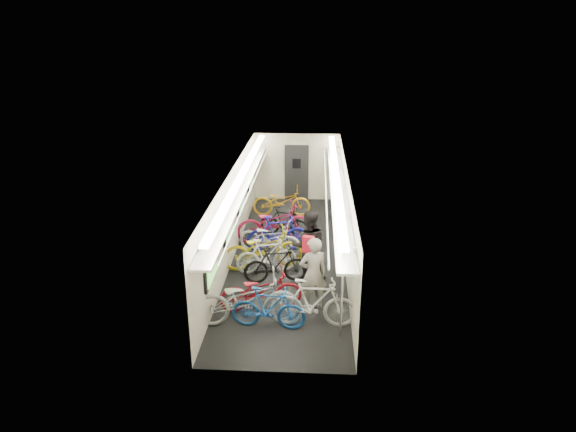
# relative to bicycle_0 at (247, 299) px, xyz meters

# --- Properties ---
(train_car_shell) EXTENTS (10.00, 10.00, 10.00)m
(train_car_shell) POSITION_rel_bicycle_0_xyz_m (0.33, 4.12, 1.08)
(train_car_shell) COLOR black
(train_car_shell) RESTS_ON ground
(bicycle_0) EXTENTS (2.28, 1.11, 1.15)m
(bicycle_0) POSITION_rel_bicycle_0_xyz_m (0.00, 0.00, 0.00)
(bicycle_0) COLOR #9E9EA3
(bicycle_0) RESTS_ON ground
(bicycle_1) EXTENTS (1.59, 0.58, 0.94)m
(bicycle_1) POSITION_rel_bicycle_0_xyz_m (0.47, -0.16, -0.10)
(bicycle_1) COLOR #1B52A4
(bicycle_1) RESTS_ON ground
(bicycle_2) EXTENTS (1.91, 1.03, 0.95)m
(bicycle_2) POSITION_rel_bicycle_0_xyz_m (0.24, 0.57, -0.10)
(bicycle_2) COLOR maroon
(bicycle_2) RESTS_ON ground
(bicycle_3) EXTENTS (1.65, 0.75, 0.96)m
(bicycle_3) POSITION_rel_bicycle_0_xyz_m (0.47, 1.89, -0.09)
(bicycle_3) COLOR black
(bicycle_3) RESTS_ON ground
(bicycle_4) EXTENTS (2.17, 1.23, 1.08)m
(bicycle_4) POSITION_rel_bicycle_0_xyz_m (0.06, 2.66, -0.03)
(bicycle_4) COLOR #B89E11
(bicycle_4) RESTS_ON ground
(bicycle_5) EXTENTS (1.61, 0.78, 0.93)m
(bicycle_5) POSITION_rel_bicycle_0_xyz_m (0.18, 2.41, -0.11)
(bicycle_5) COLOR white
(bicycle_5) RESTS_ON ground
(bicycle_6) EXTENTS (1.89, 1.09, 0.94)m
(bicycle_6) POSITION_rel_bicycle_0_xyz_m (0.16, 3.58, -0.10)
(bicycle_6) COLOR silver
(bicycle_6) RESTS_ON ground
(bicycle_7) EXTENTS (1.80, 0.83, 1.05)m
(bicycle_7) POSITION_rel_bicycle_0_xyz_m (0.36, 3.76, -0.05)
(bicycle_7) COLOR #191A98
(bicycle_7) RESTS_ON ground
(bicycle_8) EXTENTS (2.29, 1.36, 1.14)m
(bicycle_8) POSITION_rel_bicycle_0_xyz_m (0.19, 4.48, -0.00)
(bicycle_8) COLOR maroon
(bicycle_8) RESTS_ON ground
(bicycle_9) EXTENTS (1.61, 0.90, 0.93)m
(bicycle_9) POSITION_rel_bicycle_0_xyz_m (0.48, 4.82, -0.11)
(bicycle_9) COLOR black
(bicycle_9) RESTS_ON ground
(bicycle_10) EXTENTS (1.91, 0.72, 0.99)m
(bicycle_10) POSITION_rel_bicycle_0_xyz_m (0.28, 6.62, -0.08)
(bicycle_10) COLOR orange
(bicycle_10) RESTS_ON ground
(bicycle_11) EXTENTS (1.80, 0.53, 1.08)m
(bicycle_11) POSITION_rel_bicycle_0_xyz_m (1.39, -0.02, -0.03)
(bicycle_11) COLOR silver
(bicycle_11) RESTS_ON ground
(passenger_near) EXTENTS (0.71, 0.56, 1.71)m
(passenger_near) POSITION_rel_bicycle_0_xyz_m (1.37, 0.69, 0.28)
(passenger_near) COLOR gray
(passenger_near) RESTS_ON ground
(passenger_mid) EXTENTS (0.89, 0.70, 1.81)m
(passenger_mid) POSITION_rel_bicycle_0_xyz_m (1.25, 2.09, 0.33)
(passenger_mid) COLOR black
(passenger_mid) RESTS_ON ground
(backpack) EXTENTS (0.28, 0.19, 0.38)m
(backpack) POSITION_rel_bicycle_0_xyz_m (1.25, 1.32, 0.71)
(backpack) COLOR red
(backpack) RESTS_ON passenger_near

